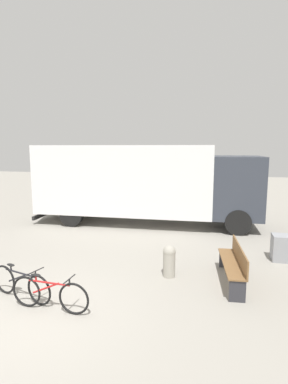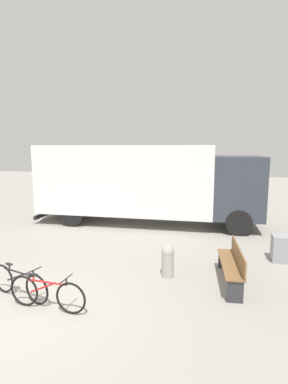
{
  "view_description": "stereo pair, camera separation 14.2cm",
  "coord_description": "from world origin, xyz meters",
  "px_view_note": "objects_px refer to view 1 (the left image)",
  "views": [
    {
      "loc": [
        3.4,
        -4.64,
        3.21
      ],
      "look_at": [
        1.12,
        4.89,
        1.74
      ],
      "focal_mm": 28.0,
      "sensor_mm": 36.0,
      "label": 1
    },
    {
      "loc": [
        3.54,
        -4.6,
        3.21
      ],
      "look_at": [
        1.12,
        4.89,
        1.74
      ],
      "focal_mm": 28.0,
      "sensor_mm": 36.0,
      "label": 2
    }
  ],
  "objects_px": {
    "bicycle_far": "(49,294)",
    "utility_box": "(282,248)",
    "bicycle_middle": "(21,283)",
    "delivery_truck": "(143,181)",
    "bollard_near_bench": "(169,260)",
    "park_bench": "(234,262)"
  },
  "relations": [
    {
      "from": "delivery_truck",
      "to": "park_bench",
      "type": "relative_size",
      "value": 4.69
    },
    {
      "from": "bicycle_middle",
      "to": "utility_box",
      "type": "xyz_separation_m",
      "value": [
        5.85,
        3.66,
        0.02
      ]
    },
    {
      "from": "park_bench",
      "to": "bicycle_middle",
      "type": "xyz_separation_m",
      "value": [
        -4.45,
        -1.86,
        -0.17
      ]
    },
    {
      "from": "bollard_near_bench",
      "to": "delivery_truck",
      "type": "bearing_deg",
      "value": 110.74
    },
    {
      "from": "park_bench",
      "to": "utility_box",
      "type": "bearing_deg",
      "value": -43.34
    },
    {
      "from": "bollard_near_bench",
      "to": "utility_box",
      "type": "relative_size",
      "value": 1.08
    },
    {
      "from": "bicycle_far",
      "to": "utility_box",
      "type": "bearing_deg",
      "value": 40.46
    },
    {
      "from": "park_bench",
      "to": "utility_box",
      "type": "xyz_separation_m",
      "value": [
        1.4,
        1.8,
        -0.14
      ]
    },
    {
      "from": "bicycle_middle",
      "to": "utility_box",
      "type": "height_order",
      "value": "utility_box"
    },
    {
      "from": "park_bench",
      "to": "bicycle_far",
      "type": "height_order",
      "value": "park_bench"
    },
    {
      "from": "bicycle_middle",
      "to": "bollard_near_bench",
      "type": "xyz_separation_m",
      "value": [
        2.89,
        1.85,
        0.09
      ]
    },
    {
      "from": "bicycle_middle",
      "to": "utility_box",
      "type": "distance_m",
      "value": 6.9
    },
    {
      "from": "bollard_near_bench",
      "to": "utility_box",
      "type": "height_order",
      "value": "bollard_near_bench"
    },
    {
      "from": "bicycle_middle",
      "to": "bicycle_far",
      "type": "distance_m",
      "value": 0.88
    },
    {
      "from": "bicycle_far",
      "to": "bollard_near_bench",
      "type": "distance_m",
      "value": 2.96
    },
    {
      "from": "delivery_truck",
      "to": "utility_box",
      "type": "xyz_separation_m",
      "value": [
        4.84,
        -3.17,
        -1.45
      ]
    },
    {
      "from": "bicycle_middle",
      "to": "delivery_truck",
      "type": "bearing_deg",
      "value": 96.25
    },
    {
      "from": "delivery_truck",
      "to": "bicycle_middle",
      "type": "relative_size",
      "value": 5.59
    },
    {
      "from": "delivery_truck",
      "to": "utility_box",
      "type": "bearing_deg",
      "value": -35.93
    },
    {
      "from": "utility_box",
      "to": "park_bench",
      "type": "bearing_deg",
      "value": -127.76
    },
    {
      "from": "bicycle_far",
      "to": "delivery_truck",
      "type": "bearing_deg",
      "value": 90.92
    },
    {
      "from": "bicycle_far",
      "to": "utility_box",
      "type": "distance_m",
      "value": 6.37
    }
  ]
}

